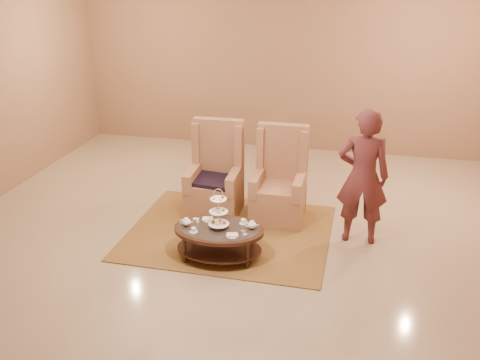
% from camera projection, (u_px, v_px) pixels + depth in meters
% --- Properties ---
extents(ground, '(8.00, 8.00, 0.00)m').
position_uv_depth(ground, '(239.00, 242.00, 7.07)').
color(ground, tan).
rests_on(ground, ground).
extents(ceiling, '(8.00, 8.00, 0.02)m').
position_uv_depth(ceiling, '(239.00, 242.00, 7.07)').
color(ceiling, beige).
rests_on(ceiling, ground).
extents(wall_back, '(8.00, 0.04, 3.50)m').
position_uv_depth(wall_back, '(287.00, 59.00, 10.01)').
color(wall_back, '#9A7154').
rests_on(wall_back, ground).
extents(rug, '(2.73, 2.28, 0.01)m').
position_uv_depth(rug, '(230.00, 232.00, 7.32)').
color(rug, olive).
rests_on(rug, ground).
extents(tea_table, '(1.15, 0.82, 0.94)m').
position_uv_depth(tea_table, '(219.00, 233.00, 6.57)').
color(tea_table, black).
rests_on(tea_table, ground).
extents(armchair_left, '(0.75, 0.78, 1.36)m').
position_uv_depth(armchair_left, '(216.00, 183.00, 7.75)').
color(armchair_left, '#A7714E').
rests_on(armchair_left, ground).
extents(armchair_right, '(0.73, 0.75, 1.34)m').
position_uv_depth(armchair_right, '(279.00, 188.00, 7.60)').
color(armchair_right, '#A7714E').
rests_on(armchair_right, ground).
extents(person, '(0.67, 0.45, 1.81)m').
position_uv_depth(person, '(363.00, 177.00, 6.79)').
color(person, '#59262A').
rests_on(person, ground).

